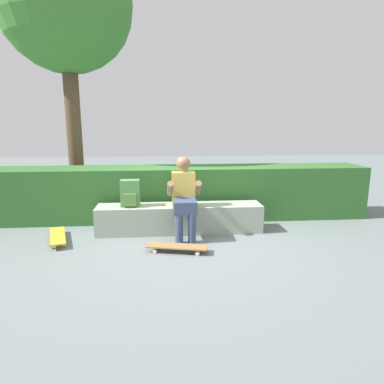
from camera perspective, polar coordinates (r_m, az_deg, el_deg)
The scene contains 8 objects.
ground_plane at distance 4.97m, azimuth -1.89°, elevation -7.84°, with size 24.00×24.00×0.00m, color slate.
bench_main at distance 5.21m, azimuth -2.09°, elevation -4.46°, with size 2.52×0.46×0.42m.
person_skater at distance 4.91m, azimuth -1.36°, elevation -0.48°, with size 0.49×0.62×1.17m.
skateboard_near_person at distance 4.45m, azimuth -2.57°, elevation -9.23°, with size 0.82×0.38×0.09m.
skateboard_beside_bench at distance 5.19m, azimuth -21.80°, elevation -6.95°, with size 0.43×0.82×0.09m.
backpack_on_bench at distance 5.12m, azimuth -10.44°, elevation -0.26°, with size 0.28×0.23×0.40m.
hedge_row at distance 5.91m, azimuth -2.12°, elevation -0.09°, with size 6.49×0.77×0.90m.
tree_behind_bench at distance 7.17m, azimuth -20.65°, elevation 27.36°, with size 2.38×2.38×4.90m.
Camera 1 is at (-0.23, -4.67, 1.67)m, focal length 31.50 mm.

